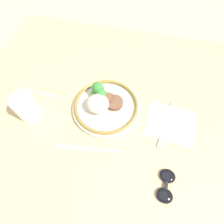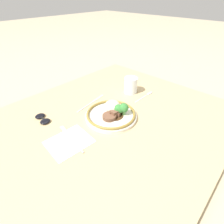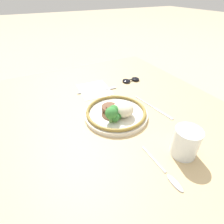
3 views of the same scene
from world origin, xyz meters
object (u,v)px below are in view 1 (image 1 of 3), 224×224
at_px(fork, 165,128).
at_px(sunglasses, 166,185).
at_px(juice_glass, 27,108).
at_px(spoon, 31,92).
at_px(knife, 86,149).
at_px(plate, 105,104).

height_order(fork, sunglasses, sunglasses).
distance_m(juice_glass, spoon, 0.11).
bearing_deg(knife, fork, -159.67).
height_order(juice_glass, spoon, juice_glass).
distance_m(spoon, sunglasses, 0.58).
bearing_deg(sunglasses, fork, -80.00).
distance_m(knife, spoon, 0.32).
distance_m(plate, spoon, 0.29).
bearing_deg(knife, juice_glass, -26.92).
distance_m(juice_glass, fork, 0.47).
relative_size(juice_glass, sunglasses, 0.92).
bearing_deg(spoon, fork, 175.84).
height_order(fork, knife, fork).
distance_m(plate, sunglasses, 0.33).
bearing_deg(plate, sunglasses, 137.49).
bearing_deg(spoon, juice_glass, 116.25).
bearing_deg(knife, sunglasses, 160.20).
distance_m(fork, sunglasses, 0.18).
height_order(juice_glass, fork, juice_glass).
bearing_deg(juice_glass, knife, 161.34).
relative_size(spoon, sunglasses, 1.70).
bearing_deg(plate, fork, 170.59).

